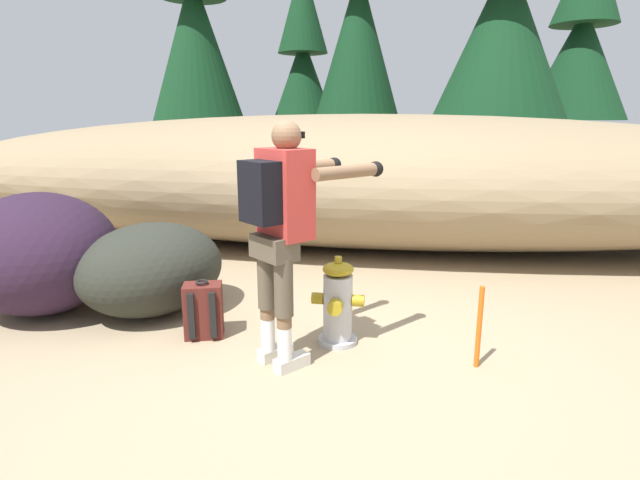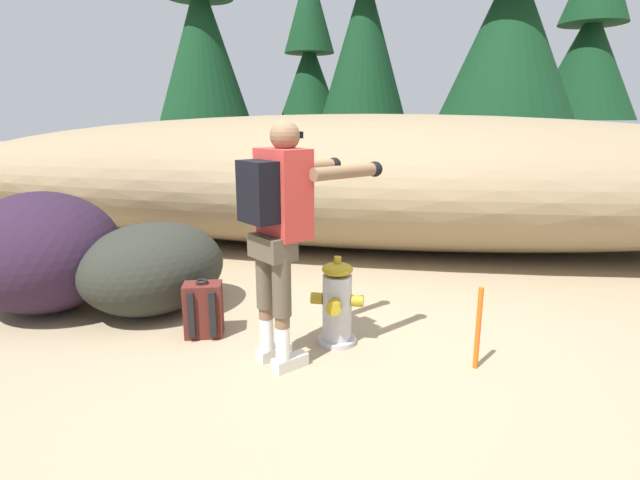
# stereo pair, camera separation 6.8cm
# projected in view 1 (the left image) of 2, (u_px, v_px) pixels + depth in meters

# --- Properties ---
(ground_plane) EXTENTS (56.00, 56.00, 0.04)m
(ground_plane) POSITION_uv_depth(u_px,v_px,m) (320.00, 362.00, 3.67)
(ground_plane) COLOR #998466
(dirt_embankment) EXTENTS (13.12, 3.20, 1.76)m
(dirt_embankment) POSITION_uv_depth(u_px,v_px,m) (362.00, 180.00, 6.86)
(dirt_embankment) COLOR #897556
(dirt_embankment) RESTS_ON ground_plane
(fire_hydrant) EXTENTS (0.41, 0.36, 0.70)m
(fire_hydrant) POSITION_uv_depth(u_px,v_px,m) (338.00, 304.00, 3.87)
(fire_hydrant) COLOR #B2B2B7
(fire_hydrant) RESTS_ON ground_plane
(utility_worker) EXTENTS (0.92, 0.99, 1.71)m
(utility_worker) POSITION_uv_depth(u_px,v_px,m) (284.00, 216.00, 3.38)
(utility_worker) COLOR beige
(utility_worker) RESTS_ON ground_plane
(spare_backpack) EXTENTS (0.34, 0.34, 0.47)m
(spare_backpack) POSITION_uv_depth(u_px,v_px,m) (204.00, 311.00, 4.02)
(spare_backpack) COLOR #511E19
(spare_backpack) RESTS_ON ground_plane
(boulder_large) EXTENTS (1.62, 1.68, 0.82)m
(boulder_large) POSITION_uv_depth(u_px,v_px,m) (151.00, 269.00, 4.47)
(boulder_large) COLOR #282A23
(boulder_large) RESTS_ON ground_plane
(boulder_mid) EXTENTS (1.82, 1.78, 1.09)m
(boulder_mid) POSITION_uv_depth(u_px,v_px,m) (40.00, 253.00, 4.48)
(boulder_mid) COLOR #29192C
(boulder_mid) RESTS_ON ground_plane
(pine_tree_far_left) EXTENTS (2.31, 2.31, 7.26)m
(pine_tree_far_left) POSITION_uv_depth(u_px,v_px,m) (194.00, 22.00, 11.34)
(pine_tree_far_left) COLOR #47331E
(pine_tree_far_left) RESTS_ON ground_plane
(pine_tree_left) EXTENTS (2.00, 2.00, 5.55)m
(pine_tree_left) POSITION_uv_depth(u_px,v_px,m) (303.00, 69.00, 13.12)
(pine_tree_left) COLOR #47331E
(pine_tree_left) RESTS_ON ground_plane
(pine_tree_center) EXTENTS (1.98, 1.98, 7.21)m
(pine_tree_center) POSITION_uv_depth(u_px,v_px,m) (359.00, 15.00, 11.46)
(pine_tree_center) COLOR #47331E
(pine_tree_center) RESTS_ON ground_plane
(pine_tree_right) EXTENTS (2.95, 2.95, 7.07)m
(pine_tree_right) POSITION_uv_depth(u_px,v_px,m) (505.00, 12.00, 9.81)
(pine_tree_right) COLOR #47331E
(pine_tree_right) RESTS_ON ground_plane
(pine_tree_far_right) EXTENTS (2.34, 2.34, 5.97)m
(pine_tree_far_right) POSITION_uv_depth(u_px,v_px,m) (582.00, 42.00, 11.80)
(pine_tree_far_right) COLOR #47331E
(pine_tree_far_right) RESTS_ON ground_plane
(survey_stake) EXTENTS (0.04, 0.04, 0.60)m
(survey_stake) POSITION_uv_depth(u_px,v_px,m) (479.00, 327.00, 3.50)
(survey_stake) COLOR #E55914
(survey_stake) RESTS_ON ground_plane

